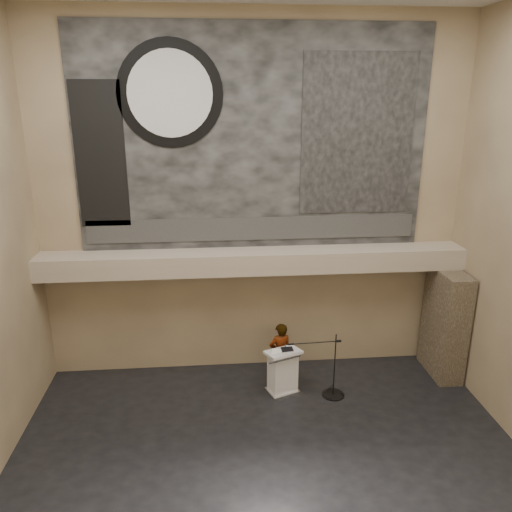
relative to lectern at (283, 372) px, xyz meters
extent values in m
plane|color=black|center=(-0.57, -2.59, -0.55)|extent=(10.00, 10.00, 0.00)
cube|color=#7D684F|center=(-0.57, 1.41, 3.70)|extent=(10.00, 0.02, 8.50)
cube|color=#7D684F|center=(-0.57, -6.59, 3.70)|extent=(10.00, 0.02, 8.50)
cube|color=gray|center=(-0.57, 1.01, 2.40)|extent=(10.00, 0.80, 0.50)
cylinder|color=#B2893D|center=(-2.17, 0.96, 2.12)|extent=(0.04, 0.04, 0.06)
cylinder|color=#B2893D|center=(1.33, 0.96, 2.12)|extent=(0.04, 0.04, 0.06)
cube|color=black|center=(-0.57, 1.38, 5.15)|extent=(8.00, 0.05, 5.00)
cube|color=#2C2C2C|center=(-0.57, 1.34, 3.10)|extent=(7.76, 0.02, 0.55)
cylinder|color=black|center=(-2.37, 1.34, 6.15)|extent=(2.30, 0.02, 2.30)
cylinder|color=silver|center=(-2.37, 1.32, 6.15)|extent=(1.84, 0.02, 1.84)
cube|color=black|center=(1.83, 1.34, 5.25)|extent=(2.60, 0.02, 3.60)
cube|color=black|center=(-3.97, 1.34, 4.85)|extent=(1.10, 0.02, 3.20)
cube|color=#3D3225|center=(4.08, 0.56, 0.80)|extent=(0.60, 1.40, 2.70)
cube|color=silver|center=(0.00, 0.00, -0.51)|extent=(0.83, 0.73, 0.08)
cube|color=white|center=(0.00, 0.00, 0.01)|extent=(0.71, 0.61, 0.96)
cube|color=white|center=(0.00, -0.02, 0.52)|extent=(0.91, 0.78, 0.13)
cube|color=black|center=(0.10, 0.01, 0.56)|extent=(0.27, 0.22, 0.04)
cube|color=white|center=(-0.15, -0.05, 0.55)|extent=(0.28, 0.35, 0.00)
imported|color=silver|center=(0.00, 0.50, 0.22)|extent=(0.63, 0.49, 1.54)
cylinder|color=black|center=(1.17, -0.21, -0.54)|extent=(0.52, 0.52, 0.02)
cylinder|color=black|center=(1.17, -0.21, 0.23)|extent=(0.03, 0.03, 1.57)
cylinder|color=black|center=(0.65, -0.24, 0.84)|extent=(1.15, 0.07, 0.02)
camera|label=1|loc=(-1.52, -10.09, 6.13)|focal=35.00mm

